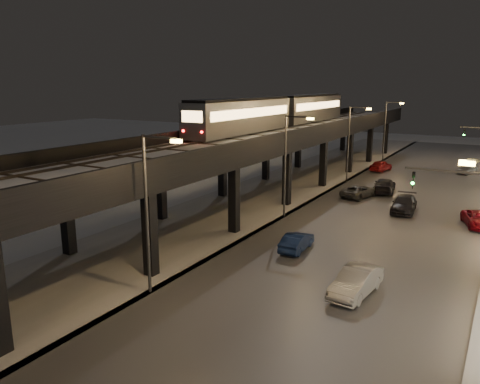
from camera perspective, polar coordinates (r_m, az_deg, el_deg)
The scene contains 19 objects.
road_surface at distance 43.20m, azimuth 17.58°, elevation -3.11°, with size 17.00×120.00×0.06m, color #46474D.
under_viaduct_pavement at distance 47.75m, azimuth 1.63°, elevation -0.98°, with size 11.00×120.00×0.06m, color #9FA1A8.
elevated_viaduct at distance 43.99m, azimuth -0.30°, elevation 5.23°, with size 9.00×100.00×6.30m.
viaduct_trackbed at distance 44.00m, azimuth -0.23°, elevation 6.25°, with size 8.40×100.00×0.32m.
viaduct_parapet_streetside at distance 41.96m, azimuth 4.97°, elevation 6.50°, with size 0.30×100.00×1.10m, color black.
viaduct_parapet_far at distance 46.31m, azimuth -4.88°, elevation 7.12°, with size 0.30×100.00×1.10m, color black.
streetlight_left_1 at distance 25.76m, azimuth -10.91°, elevation -1.49°, with size 2.57×0.28×9.00m.
streetlight_left_2 at distance 40.77m, azimuth 5.88°, elevation 4.00°, with size 2.57×0.28×9.00m.
streetlight_left_3 at distance 57.52m, azimuth 13.36°, elevation 6.35°, with size 2.57×0.28×9.00m.
streetlight_left_4 at distance 74.85m, azimuth 17.45°, elevation 7.58°, with size 2.57×0.28×9.00m.
subway_train at distance 57.75m, azimuth 4.97°, elevation 9.81°, with size 2.98×36.66×3.56m.
car_near_white at distance 33.57m, azimuth 6.92°, elevation -6.11°, with size 1.35×3.87×1.28m, color #0F1D43.
car_mid_silver at distance 50.27m, azimuth 14.33°, elevation 0.07°, with size 2.19×4.75×1.32m, color #3F4042.
car_mid_dark at distance 53.17m, azimuth 17.19°, elevation 0.69°, with size 2.12×5.21×1.51m, color black.
car_far_white at distance 66.31m, azimuth 16.80°, elevation 3.05°, with size 1.72×4.27×1.45m, color maroon.
car_onc_silver at distance 27.38m, azimuth 13.93°, elevation -10.69°, with size 1.59×4.55×1.50m, color gray.
car_onc_dark at distance 43.37m, azimuth 27.11°, elevation -3.08°, with size 2.07×4.48×1.24m, color maroon.
car_onc_white at distance 45.76m, azimuth 19.36°, elevation -1.45°, with size 2.03×4.99×1.45m, color black.
car_onc_red at distance 68.63m, azimuth 25.94°, elevation 2.54°, with size 1.51×3.75×1.28m, color #555961.
Camera 1 is at (16.09, -5.72, 11.59)m, focal length 35.00 mm.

